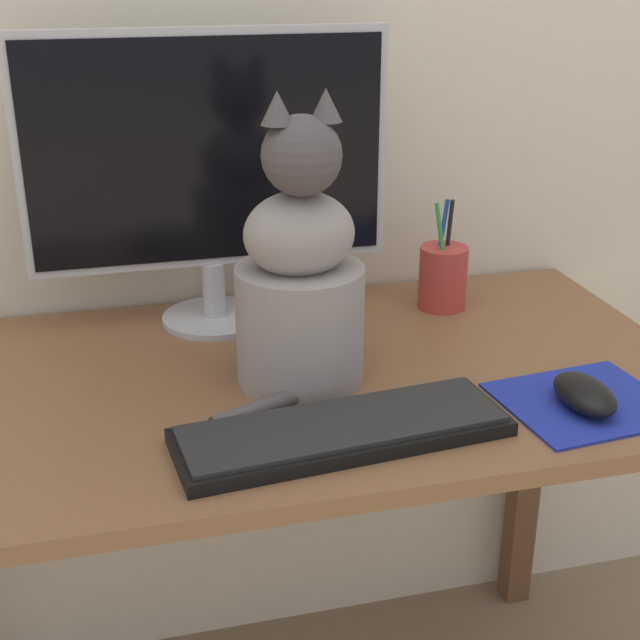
{
  "coord_description": "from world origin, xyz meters",
  "views": [
    {
      "loc": [
        -0.22,
        -1.11,
        1.28
      ],
      "look_at": [
        0.04,
        -0.11,
        0.85
      ],
      "focal_mm": 50.0,
      "sensor_mm": 36.0,
      "label": 1
    }
  ],
  "objects_px": {
    "monitor": "(208,166)",
    "pen_cup": "(443,276)",
    "keyboard": "(342,430)",
    "cat": "(300,280)",
    "computer_mouse_right": "(584,394)"
  },
  "relations": [
    {
      "from": "computer_mouse_right",
      "to": "pen_cup",
      "type": "distance_m",
      "value": 0.39
    },
    {
      "from": "monitor",
      "to": "pen_cup",
      "type": "bearing_deg",
      "value": -4.9
    },
    {
      "from": "monitor",
      "to": "cat",
      "type": "relative_size",
      "value": 1.4
    },
    {
      "from": "keyboard",
      "to": "cat",
      "type": "height_order",
      "value": "cat"
    },
    {
      "from": "keyboard",
      "to": "cat",
      "type": "relative_size",
      "value": 1.06
    },
    {
      "from": "computer_mouse_right",
      "to": "pen_cup",
      "type": "height_order",
      "value": "pen_cup"
    },
    {
      "from": "monitor",
      "to": "keyboard",
      "type": "xyz_separation_m",
      "value": [
        0.1,
        -0.41,
        -0.24
      ]
    },
    {
      "from": "monitor",
      "to": "computer_mouse_right",
      "type": "relative_size",
      "value": 4.91
    },
    {
      "from": "monitor",
      "to": "pen_cup",
      "type": "height_order",
      "value": "monitor"
    },
    {
      "from": "monitor",
      "to": "pen_cup",
      "type": "distance_m",
      "value": 0.43
    },
    {
      "from": "monitor",
      "to": "computer_mouse_right",
      "type": "distance_m",
      "value": 0.64
    },
    {
      "from": "computer_mouse_right",
      "to": "cat",
      "type": "distance_m",
      "value": 0.4
    },
    {
      "from": "keyboard",
      "to": "cat",
      "type": "distance_m",
      "value": 0.22
    },
    {
      "from": "computer_mouse_right",
      "to": "cat",
      "type": "relative_size",
      "value": 0.28
    },
    {
      "from": "keyboard",
      "to": "computer_mouse_right",
      "type": "relative_size",
      "value": 3.73
    }
  ]
}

